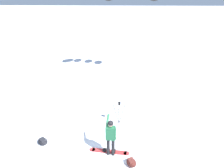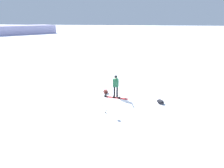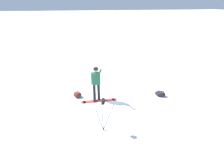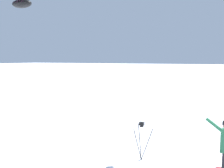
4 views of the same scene
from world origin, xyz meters
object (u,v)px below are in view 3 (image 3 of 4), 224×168
at_px(gear_bag_large, 160,94).
at_px(gear_bag_small, 77,95).
at_px(snowboarder, 96,80).
at_px(snowboard, 99,101).
at_px(camera_tripod, 103,109).

bearing_deg(gear_bag_large, gear_bag_small, 164.97).
xyz_separation_m(snowboarder, gear_bag_small, (-0.91, 0.59, -0.96)).
bearing_deg(snowboarder, snowboard, -64.68).
xyz_separation_m(gear_bag_large, gear_bag_small, (-4.25, 1.14, 0.01)).
bearing_deg(camera_tripod, gear_bag_small, 101.13).
height_order(snowboard, gear_bag_small, gear_bag_small).
distance_m(camera_tripod, gear_bag_small, 3.28).
height_order(snowboarder, snowboard, snowboarder).
distance_m(gear_bag_large, camera_tripod, 4.22).
bearing_deg(gear_bag_small, snowboarder, -32.71).
distance_m(snowboard, camera_tripod, 2.57).
xyz_separation_m(snowboarder, snowboard, (0.08, -0.17, -1.08)).
relative_size(snowboarder, snowboard, 0.98).
height_order(gear_bag_large, camera_tripod, camera_tripod).
height_order(snowboarder, camera_tripod, snowboarder).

